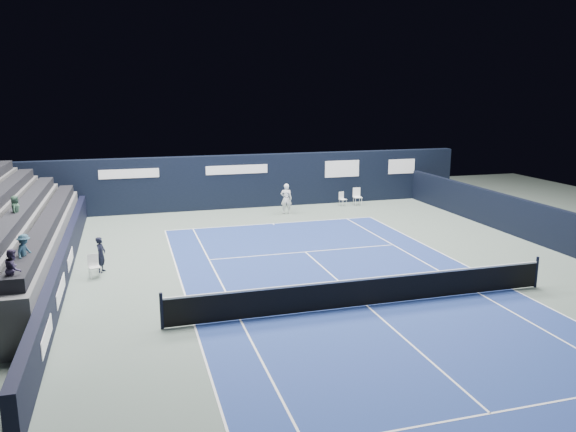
% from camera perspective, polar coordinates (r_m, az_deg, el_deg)
% --- Properties ---
extents(ground, '(48.00, 48.00, 0.00)m').
position_cam_1_polar(ground, '(20.04, 5.67, -7.05)').
color(ground, '#54645B').
rests_on(ground, ground).
extents(court_surface, '(10.97, 23.77, 0.01)m').
position_cam_1_polar(court_surface, '(18.32, 8.01, -9.02)').
color(court_surface, navy).
rests_on(court_surface, ground).
extents(enclosure_wall_right, '(0.30, 22.00, 1.80)m').
position_cam_1_polar(enclosure_wall_right, '(28.39, 22.65, -0.23)').
color(enclosure_wall_right, black).
rests_on(enclosure_wall_right, ground).
extents(folding_chair_back_a, '(0.48, 0.46, 1.04)m').
position_cam_1_polar(folding_chair_back_a, '(34.07, 7.03, 2.11)').
color(folding_chair_back_a, white).
rests_on(folding_chair_back_a, ground).
extents(folding_chair_back_b, '(0.46, 0.46, 0.84)m').
position_cam_1_polar(folding_chair_back_b, '(33.74, 5.53, 1.86)').
color(folding_chair_back_b, white).
rests_on(folding_chair_back_b, ground).
extents(line_judge_chair, '(0.48, 0.47, 0.88)m').
position_cam_1_polar(line_judge_chair, '(21.84, -19.12, -4.65)').
color(line_judge_chair, white).
rests_on(line_judge_chair, ground).
extents(line_judge, '(0.48, 0.58, 1.36)m').
position_cam_1_polar(line_judge, '(22.35, -18.47, -3.75)').
color(line_judge, black).
rests_on(line_judge, ground).
extents(court_markings, '(11.03, 23.83, 0.00)m').
position_cam_1_polar(court_markings, '(18.32, 8.01, -9.00)').
color(court_markings, white).
rests_on(court_markings, court_surface).
extents(tennis_net, '(12.90, 0.10, 1.10)m').
position_cam_1_polar(tennis_net, '(18.14, 8.06, -7.53)').
color(tennis_net, black).
rests_on(tennis_net, ground).
extents(back_sponsor_wall, '(26.00, 0.63, 3.10)m').
position_cam_1_polar(back_sponsor_wall, '(33.18, -3.58, 3.59)').
color(back_sponsor_wall, black).
rests_on(back_sponsor_wall, ground).
extents(side_barrier_left, '(0.33, 22.00, 1.20)m').
position_cam_1_polar(side_barrier_left, '(22.45, -21.67, -4.14)').
color(side_barrier_left, black).
rests_on(side_barrier_left, ground).
extents(tennis_player, '(0.72, 0.91, 1.71)m').
position_cam_1_polar(tennis_player, '(31.28, -0.18, 1.77)').
color(tennis_player, white).
rests_on(tennis_player, ground).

